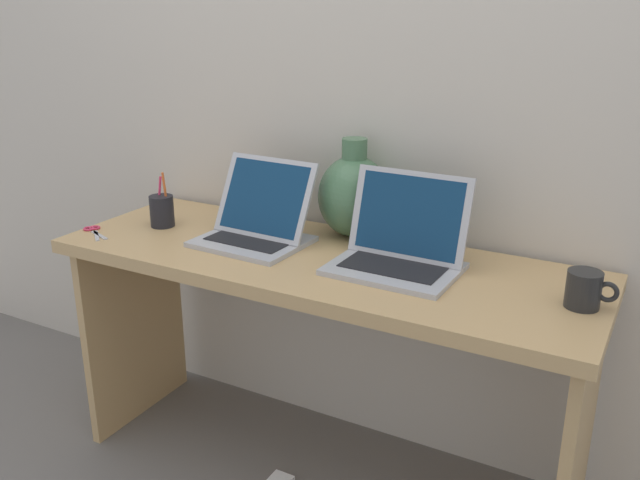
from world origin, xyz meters
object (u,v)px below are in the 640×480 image
object	(u,v)px
laptop_left	(258,221)
scissors	(94,231)
coffee_mug	(585,289)
laptop_right	(401,244)
green_vase	(354,195)
pen_cup	(163,210)

from	to	relation	value
laptop_left	scissors	distance (m)	0.55
coffee_mug	laptop_left	bearing A→B (deg)	178.46
laptop_right	green_vase	distance (m)	0.30
green_vase	laptop_right	bearing A→B (deg)	-37.40
coffee_mug	scissors	distance (m)	1.47
green_vase	scissors	world-z (taller)	green_vase
laptop_left	green_vase	bearing A→B (deg)	39.19
green_vase	laptop_left	bearing A→B (deg)	-140.81
green_vase	coffee_mug	distance (m)	0.76
coffee_mug	pen_cup	xyz separation A→B (m)	(-1.31, 0.00, 0.01)
laptop_left	coffee_mug	distance (m)	0.95
laptop_left	laptop_right	bearing A→B (deg)	1.23
laptop_right	scissors	bearing A→B (deg)	-168.92
laptop_right	coffee_mug	bearing A→B (deg)	-4.17
laptop_right	laptop_left	bearing A→B (deg)	-178.77
laptop_left	scissors	xyz separation A→B (m)	(-0.51, -0.18, -0.06)
coffee_mug	pen_cup	size ratio (longest dim) A/B	0.67
green_vase	coffee_mug	size ratio (longest dim) A/B	2.53
coffee_mug	green_vase	bearing A→B (deg)	163.47
green_vase	scissors	distance (m)	0.84
coffee_mug	pen_cup	distance (m)	1.31
laptop_left	laptop_right	distance (m)	0.47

